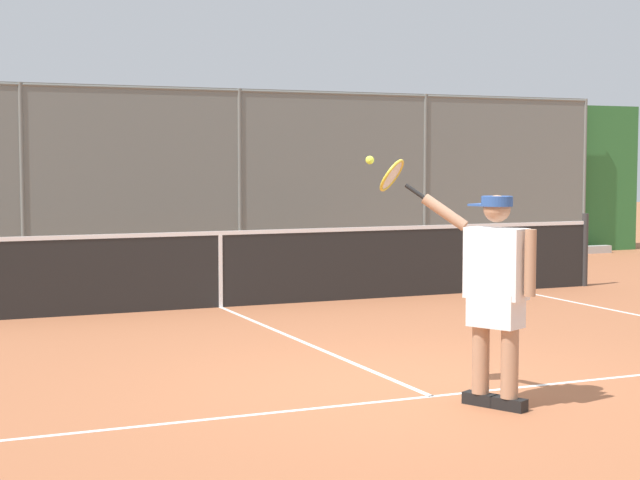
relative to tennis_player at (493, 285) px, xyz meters
The scene contains 5 objects.
ground_plane 1.30m from the tennis_player, 74.85° to the right, with size 60.00×60.00×0.00m, color #A8603D.
court_line_markings 0.95m from the tennis_player, 25.81° to the right, with size 8.79×9.80×0.01m.
fence_backdrop 11.05m from the tennis_player, 88.74° to the right, with size 21.16×1.37×3.08m.
tennis_net 5.87m from the tennis_player, 87.63° to the right, with size 11.29×0.09×1.07m.
tennis_player is the anchor object (origin of this frame).
Camera 1 is at (3.91, 7.31, 1.82)m, focal length 57.73 mm.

